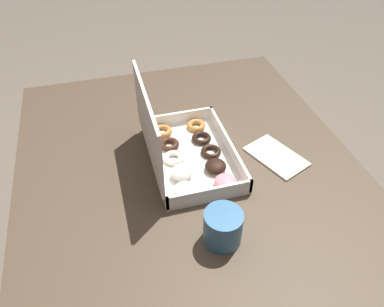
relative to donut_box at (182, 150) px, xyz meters
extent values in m
plane|color=#6B6054|center=(-0.01, -0.01, -0.76)|extent=(8.00, 8.00, 0.00)
cube|color=#4C3D2D|center=(-0.01, -0.01, -0.06)|extent=(1.07, 0.92, 0.03)
cylinder|color=#4C3D2D|center=(0.48, -0.43, -0.42)|extent=(0.06, 0.06, 0.69)
cylinder|color=#4C3D2D|center=(0.48, 0.40, -0.42)|extent=(0.06, 0.06, 0.69)
cube|color=silver|center=(0.01, -0.03, -0.04)|extent=(0.34, 0.22, 0.01)
cube|color=white|center=(0.01, -0.14, -0.02)|extent=(0.34, 0.01, 0.04)
cube|color=white|center=(0.01, 0.08, -0.02)|extent=(0.34, 0.01, 0.04)
cube|color=white|center=(-0.16, -0.03, -0.02)|extent=(0.01, 0.22, 0.04)
cube|color=white|center=(0.17, -0.03, -0.02)|extent=(0.01, 0.22, 0.04)
cube|color=white|center=(0.01, 0.09, 0.09)|extent=(0.34, 0.01, 0.19)
ellipsoid|color=pink|center=(-0.12, -0.08, -0.03)|extent=(0.06, 0.06, 0.03)
ellipsoid|color=black|center=(-0.06, -0.08, -0.03)|extent=(0.06, 0.06, 0.03)
torus|color=black|center=(0.01, -0.09, -0.03)|extent=(0.06, 0.06, 0.01)
torus|color=black|center=(0.07, -0.08, -0.03)|extent=(0.06, 0.06, 0.02)
torus|color=#B77A38|center=(0.14, -0.08, -0.03)|extent=(0.06, 0.06, 0.02)
ellipsoid|color=white|center=(-0.12, 0.02, -0.03)|extent=(0.06, 0.06, 0.03)
ellipsoid|color=white|center=(-0.06, 0.02, -0.02)|extent=(0.06, 0.06, 0.03)
torus|color=white|center=(0.01, 0.02, -0.03)|extent=(0.06, 0.06, 0.02)
torus|color=#381E11|center=(0.07, 0.02, -0.03)|extent=(0.06, 0.06, 0.02)
torus|color=#B77A38|center=(0.14, 0.03, -0.03)|extent=(0.06, 0.06, 0.02)
cylinder|color=teal|center=(-0.27, -0.02, -0.01)|extent=(0.09, 0.09, 0.08)
cylinder|color=black|center=(-0.27, -0.02, 0.03)|extent=(0.07, 0.07, 0.01)
cube|color=silver|center=(-0.05, -0.26, -0.04)|extent=(0.19, 0.16, 0.01)
camera|label=1|loc=(-0.74, 0.18, 0.66)|focal=35.00mm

